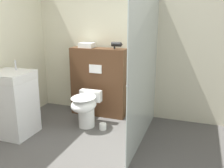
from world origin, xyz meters
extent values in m
cube|color=beige|center=(0.00, 2.11, 1.25)|extent=(8.00, 0.06, 2.50)
cube|color=#51331E|center=(-0.34, 1.89, 0.58)|extent=(0.96, 0.27, 1.17)
cube|color=white|center=(-0.34, 1.75, 0.84)|extent=(0.22, 0.01, 0.14)
cube|color=silver|center=(0.59, 1.24, 1.03)|extent=(0.01, 1.67, 2.06)
sphere|color=#B2B2B7|center=(0.59, 0.43, 0.99)|extent=(0.04, 0.04, 0.04)
cylinder|color=white|center=(-0.33, 1.35, 0.18)|extent=(0.25, 0.25, 0.37)
ellipsoid|color=white|center=(-0.33, 1.27, 0.39)|extent=(0.37, 0.46, 0.21)
ellipsoid|color=white|center=(-0.33, 1.27, 0.50)|extent=(0.36, 0.45, 0.02)
cube|color=white|center=(-0.33, 1.53, 0.45)|extent=(0.35, 0.11, 0.18)
cube|color=white|center=(-1.21, 0.76, 0.41)|extent=(0.55, 0.51, 0.81)
cube|color=white|center=(-1.21, 0.76, 0.87)|extent=(0.57, 0.52, 0.12)
cylinder|color=silver|center=(-1.21, 0.90, 1.01)|extent=(0.02, 0.02, 0.14)
cylinder|color=black|center=(-0.01, 1.85, 1.25)|extent=(0.15, 0.07, 0.07)
cone|color=black|center=(0.08, 1.85, 1.25)|extent=(0.03, 0.06, 0.06)
cylinder|color=black|center=(-0.04, 1.85, 1.21)|extent=(0.03, 0.03, 0.07)
cube|color=white|center=(-0.55, 1.90, 1.21)|extent=(0.24, 0.20, 0.08)
cylinder|color=white|center=(-0.05, 1.32, 0.05)|extent=(0.11, 0.11, 0.10)
camera|label=1|loc=(1.27, -1.93, 1.68)|focal=40.00mm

